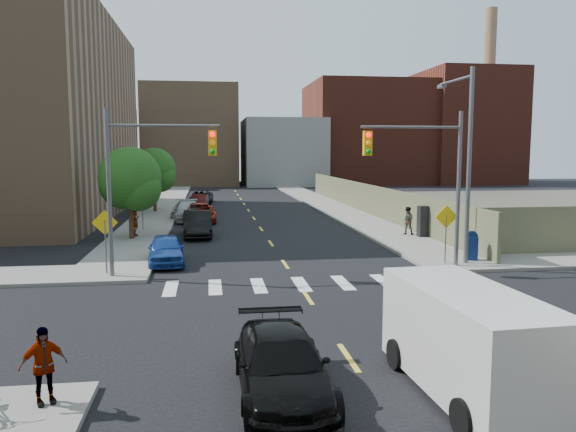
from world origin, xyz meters
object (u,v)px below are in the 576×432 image
object	(u,v)px
parked_car_white	(183,210)
parked_car_black	(197,224)
pedestrian_sw	(43,366)
pedestrian_east	(407,221)
cargo_van	(464,337)
parked_car_blue	(166,250)
parked_car_silver	(188,211)
mailbox	(471,246)
pedestrian_west	(135,220)
parked_car_red	(199,213)
parked_car_grey	(201,197)
black_sedan	(282,365)
parked_car_maroon	(199,202)
payphone	(423,221)

from	to	relation	value
parked_car_white	parked_car_black	bearing A→B (deg)	-77.02
parked_car_black	pedestrian_sw	size ratio (longest dim) A/B	2.97
pedestrian_east	cargo_van	bearing A→B (deg)	93.36
parked_car_blue	pedestrian_east	size ratio (longest dim) A/B	2.38
parked_car_silver	mailbox	bearing A→B (deg)	-57.68
parked_car_blue	cargo_van	bearing A→B (deg)	-67.95
parked_car_silver	pedestrian_west	xyz separation A→B (m)	(-2.86, -8.37, 0.40)
parked_car_blue	mailbox	xyz separation A→B (m)	(14.24, -1.77, 0.13)
cargo_van	parked_car_blue	bearing A→B (deg)	113.61
parked_car_red	pedestrian_sw	bearing A→B (deg)	-97.42
parked_car_grey	mailbox	xyz separation A→B (m)	(12.94, -32.05, 0.17)
parked_car_grey	parked_car_blue	bearing A→B (deg)	-89.34
cargo_van	pedestrian_west	size ratio (longest dim) A/B	2.63
parked_car_white	cargo_van	size ratio (longest dim) A/B	0.74
black_sedan	pedestrian_east	xyz separation A→B (m)	(10.60, 21.32, 0.31)
parked_car_blue	parked_car_silver	distance (m)	16.50
parked_car_white	pedestrian_sw	size ratio (longest dim) A/B	2.39
parked_car_blue	parked_car_grey	xyz separation A→B (m)	(1.30, 30.29, -0.04)
parked_car_red	black_sedan	bearing A→B (deg)	-88.18
parked_car_blue	parked_car_grey	distance (m)	30.31
parked_car_grey	pedestrian_east	distance (m)	27.04
parked_car_white	parked_car_maroon	xyz separation A→B (m)	(1.18, 6.99, -0.02)
parked_car_black	parked_car_maroon	distance (m)	16.89
parked_car_blue	pedestrian_east	xyz separation A→B (m)	(14.10, 6.47, 0.31)
black_sedan	parked_car_red	bearing A→B (deg)	94.16
pedestrian_east	parked_car_grey	bearing A→B (deg)	-41.41
parked_car_grey	black_sedan	world-z (taller)	black_sedan
parked_car_black	pedestrian_east	world-z (taller)	pedestrian_east
parked_car_red	parked_car_silver	xyz separation A→B (m)	(-0.85, 1.04, 0.03)
black_sedan	pedestrian_sw	world-z (taller)	pedestrian_sw
parked_car_maroon	black_sedan	xyz separation A→B (m)	(2.33, -40.05, 0.05)
parked_car_red	parked_car_white	size ratio (longest dim) A/B	1.32
parked_car_blue	parked_car_maroon	size ratio (longest dim) A/B	1.04
parked_car_maroon	parked_car_white	bearing A→B (deg)	-93.90
parked_car_red	parked_car_silver	world-z (taller)	parked_car_silver
parked_car_black	parked_car_silver	size ratio (longest dim) A/B	0.94
parked_car_white	pedestrian_west	size ratio (longest dim) A/B	1.95
parked_car_maroon	black_sedan	distance (m)	40.12
parked_car_red	pedestrian_west	xyz separation A→B (m)	(-3.71, -7.33, 0.43)
parked_car_red	pedestrian_east	distance (m)	15.64
cargo_van	parked_car_white	bearing A→B (deg)	99.94
parked_car_black	parked_car_maroon	bearing A→B (deg)	88.52
parked_car_grey	pedestrian_west	xyz separation A→B (m)	(-3.71, -22.16, 0.49)
cargo_van	pedestrian_east	bearing A→B (deg)	70.30
parked_car_blue	pedestrian_west	xyz separation A→B (m)	(-2.41, 8.12, 0.45)
parked_car_black	pedestrian_east	xyz separation A→B (m)	(12.80, -1.85, 0.21)
parked_car_grey	payphone	distance (m)	28.18
parked_car_maroon	black_sedan	world-z (taller)	black_sedan
parked_car_red	cargo_van	size ratio (longest dim) A/B	0.98
parked_car_white	parked_car_maroon	bearing A→B (deg)	85.95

